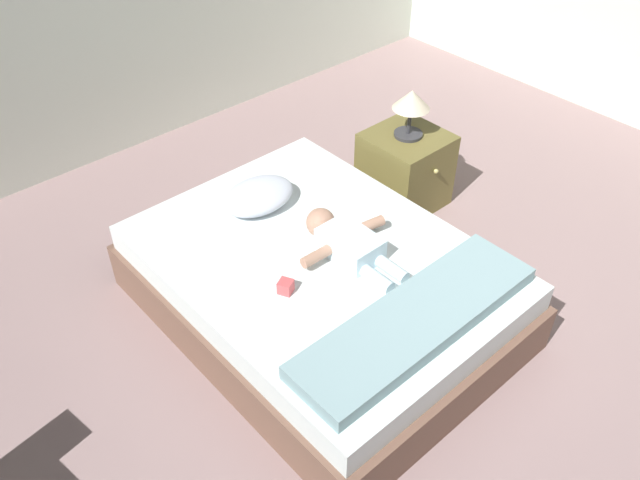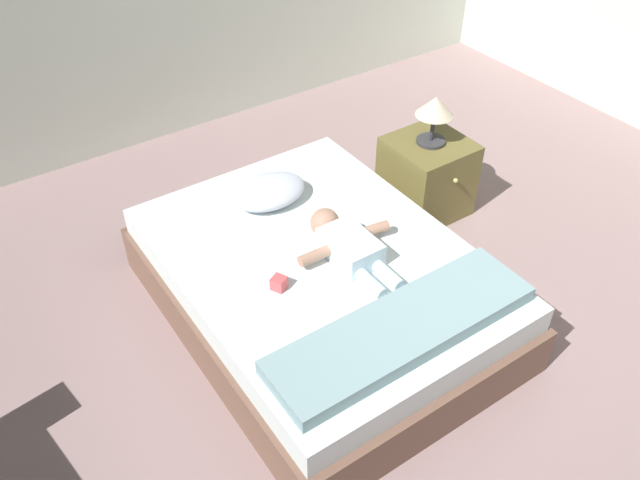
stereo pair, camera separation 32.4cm
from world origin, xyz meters
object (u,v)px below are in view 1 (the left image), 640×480
object	(u,v)px
nightstand	(405,169)
lamp	(411,103)
bed	(320,286)
baby	(346,242)
toothbrush	(362,224)
pillow	(258,196)
toy_block	(286,287)

from	to	relation	value
nightstand	lamp	bearing A→B (deg)	90.00
bed	baby	world-z (taller)	baby
bed	lamp	bearing A→B (deg)	20.43
bed	nightstand	size ratio (longest dim) A/B	3.83
bed	nightstand	world-z (taller)	nightstand
toothbrush	lamp	distance (m)	0.90
baby	toothbrush	size ratio (longest dim) A/B	5.25
bed	nightstand	distance (m)	1.16
bed	toothbrush	size ratio (longest dim) A/B	16.01
toothbrush	nightstand	bearing A→B (deg)	26.11
pillow	baby	distance (m)	0.61
toothbrush	lamp	bearing A→B (deg)	26.11
bed	baby	bearing A→B (deg)	-28.58
bed	pillow	bearing A→B (deg)	87.19
nightstand	pillow	bearing A→B (deg)	172.97
bed	toy_block	world-z (taller)	toy_block
toothbrush	toy_block	xyz separation A→B (m)	(-0.62, -0.12, 0.02)
baby	bed	bearing A→B (deg)	151.42
pillow	baby	world-z (taller)	baby
baby	toy_block	world-z (taller)	baby
bed	lamp	world-z (taller)	lamp
pillow	bed	bearing A→B (deg)	-92.81
pillow	toothbrush	distance (m)	0.59
baby	toy_block	bearing A→B (deg)	-176.64
baby	nightstand	size ratio (longest dim) A/B	1.25
nightstand	lamp	distance (m)	0.47
pillow	nightstand	distance (m)	1.10
bed	pillow	world-z (taller)	pillow
nightstand	toy_block	bearing A→B (deg)	-160.39
pillow	toy_block	world-z (taller)	pillow
nightstand	lamp	xyz separation A→B (m)	(-0.00, 0.00, 0.47)
pillow	lamp	world-z (taller)	lamp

